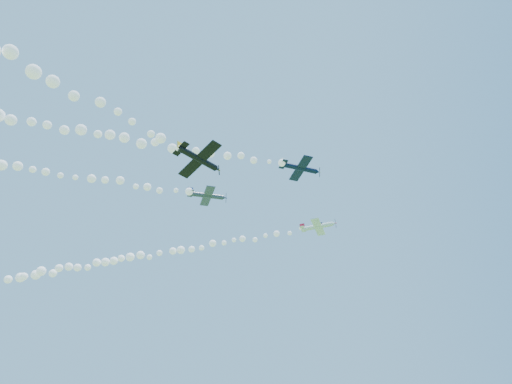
# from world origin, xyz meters

# --- Properties ---
(plane_white) EXTENTS (7.87, 8.32, 2.22)m
(plane_white) POSITION_xyz_m (11.55, 10.06, 48.36)
(plane_white) COLOR white
(smoke_trail_white) EXTENTS (78.23, 14.67, 3.25)m
(smoke_trail_white) POSITION_xyz_m (-29.86, 16.54, 48.05)
(smoke_trail_white) COLOR white
(plane_navy) EXTENTS (7.35, 7.80, 2.65)m
(plane_navy) POSITION_xyz_m (9.38, -9.79, 48.52)
(plane_navy) COLOR #0B1532
(smoke_trail_navy) EXTENTS (75.23, 35.28, 2.94)m
(smoke_trail_navy) POSITION_xyz_m (-30.16, -27.54, 48.33)
(smoke_trail_navy) COLOR white
(plane_grey) EXTENTS (6.66, 7.02, 1.84)m
(plane_grey) POSITION_xyz_m (-6.47, -11.34, 43.40)
(plane_grey) COLOR #3A4055
(plane_black) EXTENTS (6.83, 6.50, 2.13)m
(plane_black) POSITION_xyz_m (-3.42, -26.10, 38.71)
(plane_black) COLOR black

